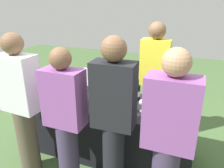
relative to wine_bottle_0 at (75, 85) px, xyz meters
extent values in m
plane|color=#476638|center=(0.60, -0.12, -0.87)|extent=(12.00, 12.00, 0.00)
cube|color=black|center=(0.60, -0.12, -0.49)|extent=(2.08, 0.79, 0.77)
cylinder|color=black|center=(0.00, 0.00, -0.01)|extent=(0.07, 0.07, 0.20)
cylinder|color=black|center=(0.00, 0.00, 0.14)|extent=(0.03, 0.03, 0.08)
cylinder|color=maroon|center=(0.00, 0.00, 0.19)|extent=(0.03, 0.03, 0.02)
cylinder|color=silver|center=(0.00, 0.00, -0.02)|extent=(0.07, 0.07, 0.07)
cylinder|color=black|center=(0.88, 0.06, 0.00)|extent=(0.07, 0.07, 0.21)
cylinder|color=black|center=(0.88, 0.06, 0.14)|extent=(0.03, 0.03, 0.08)
cylinder|color=gold|center=(0.88, 0.06, 0.18)|extent=(0.03, 0.03, 0.02)
cylinder|color=silver|center=(0.88, 0.06, -0.01)|extent=(0.07, 0.07, 0.07)
cylinder|color=black|center=(1.04, 0.03, 0.00)|extent=(0.07, 0.07, 0.21)
cylinder|color=black|center=(1.04, 0.03, 0.14)|extent=(0.03, 0.03, 0.07)
cylinder|color=gold|center=(1.04, 0.03, 0.18)|extent=(0.03, 0.03, 0.02)
cylinder|color=silver|center=(1.04, 0.03, -0.01)|extent=(0.07, 0.07, 0.07)
cylinder|color=black|center=(1.33, 0.09, 0.00)|extent=(0.07, 0.07, 0.21)
cylinder|color=black|center=(1.33, 0.09, 0.14)|extent=(0.03, 0.03, 0.08)
cylinder|color=maroon|center=(1.33, 0.09, 0.19)|extent=(0.03, 0.03, 0.02)
cylinder|color=silver|center=(1.33, 0.09, -0.01)|extent=(0.07, 0.07, 0.07)
cylinder|color=black|center=(1.45, 0.03, 0.01)|extent=(0.07, 0.07, 0.23)
cylinder|color=black|center=(1.45, 0.03, 0.16)|extent=(0.03, 0.03, 0.08)
cylinder|color=black|center=(1.45, 0.03, 0.21)|extent=(0.03, 0.03, 0.02)
cylinder|color=silver|center=(1.45, 0.03, -0.01)|extent=(0.07, 0.07, 0.08)
cylinder|color=silver|center=(0.24, -0.23, -0.11)|extent=(0.06, 0.06, 0.00)
cylinder|color=silver|center=(0.24, -0.23, -0.06)|extent=(0.01, 0.01, 0.08)
sphere|color=silver|center=(0.24, -0.23, 0.01)|extent=(0.07, 0.07, 0.07)
sphere|color=#590C19|center=(0.24, -0.23, 0.00)|extent=(0.04, 0.04, 0.04)
cylinder|color=silver|center=(0.91, -0.29, -0.11)|extent=(0.06, 0.06, 0.00)
cylinder|color=silver|center=(0.91, -0.29, -0.07)|extent=(0.01, 0.01, 0.07)
sphere|color=silver|center=(0.91, -0.29, 0.00)|extent=(0.07, 0.07, 0.07)
sphere|color=#590C19|center=(0.91, -0.29, -0.01)|extent=(0.04, 0.04, 0.04)
cylinder|color=silver|center=(1.02, -0.22, -0.11)|extent=(0.06, 0.06, 0.00)
cylinder|color=silver|center=(1.02, -0.22, -0.06)|extent=(0.01, 0.01, 0.08)
sphere|color=silver|center=(1.02, -0.22, 0.01)|extent=(0.07, 0.07, 0.07)
cylinder|color=silver|center=(1.17, -0.21, -0.11)|extent=(0.06, 0.06, 0.00)
cylinder|color=silver|center=(1.17, -0.21, -0.07)|extent=(0.01, 0.01, 0.07)
sphere|color=silver|center=(1.17, -0.21, -0.01)|extent=(0.07, 0.07, 0.07)
cylinder|color=silver|center=(1.18, -0.07, -0.02)|extent=(0.20, 0.20, 0.18)
cylinder|color=#3F3351|center=(1.01, 0.47, -0.45)|extent=(0.22, 0.22, 0.86)
cube|color=yellow|center=(1.01, 0.47, 0.31)|extent=(0.40, 0.23, 0.64)
sphere|color=brown|center=(1.01, 0.47, 0.74)|extent=(0.23, 0.23, 0.23)
cylinder|color=brown|center=(-0.21, -0.81, -0.45)|extent=(0.24, 0.24, 0.84)
cube|color=silver|center=(-0.21, -0.81, 0.28)|extent=(0.44, 0.26, 0.63)
sphere|color=brown|center=(-0.21, -0.81, 0.71)|extent=(0.23, 0.23, 0.23)
cylinder|color=#3F3351|center=(0.36, -0.83, -0.48)|extent=(0.23, 0.23, 0.79)
cube|color=#8C4C99|center=(0.36, -0.83, 0.21)|extent=(0.42, 0.23, 0.59)
sphere|color=brown|center=(0.36, -0.83, 0.62)|extent=(0.21, 0.21, 0.21)
cylinder|color=black|center=(0.87, -0.77, -0.45)|extent=(0.22, 0.22, 0.85)
cube|color=black|center=(0.87, -0.77, 0.30)|extent=(0.41, 0.24, 0.64)
sphere|color=brown|center=(0.87, -0.77, 0.74)|extent=(0.23, 0.23, 0.23)
cube|color=#8C4C99|center=(1.41, -0.86, 0.27)|extent=(0.44, 0.24, 0.63)
sphere|color=tan|center=(1.41, -0.86, 0.70)|extent=(0.23, 0.23, 0.23)
cube|color=white|center=(-0.09, 0.99, -0.47)|extent=(0.63, 0.05, 0.80)
camera|label=1|loc=(1.54, -2.52, 1.14)|focal=35.62mm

